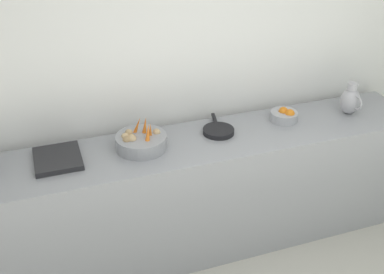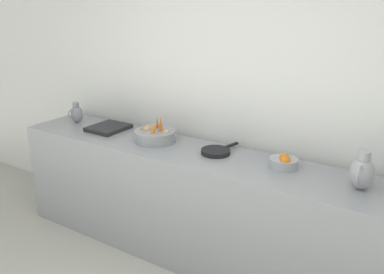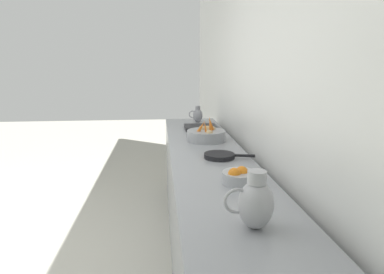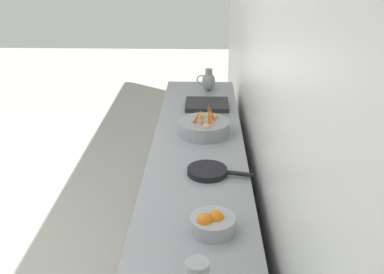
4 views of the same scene
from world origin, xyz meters
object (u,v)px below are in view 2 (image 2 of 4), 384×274
(metal_pitcher_short, at_px, (76,113))
(orange_bowl, at_px, (284,162))
(vegetable_colander, at_px, (155,135))
(skillet_on_counter, at_px, (216,151))
(metal_pitcher_tall, at_px, (362,172))

(metal_pitcher_short, bearing_deg, orange_bowl, 90.20)
(vegetable_colander, relative_size, skillet_on_counter, 0.94)
(orange_bowl, xyz_separation_m, metal_pitcher_tall, (0.06, 0.53, 0.07))
(metal_pitcher_short, bearing_deg, vegetable_colander, 88.14)
(skillet_on_counter, bearing_deg, vegetable_colander, -87.62)
(vegetable_colander, distance_m, skillet_on_counter, 0.58)
(vegetable_colander, distance_m, metal_pitcher_short, 0.98)
(skillet_on_counter, bearing_deg, metal_pitcher_tall, 87.57)
(orange_bowl, bearing_deg, metal_pitcher_tall, 83.47)
(metal_pitcher_short, relative_size, skillet_on_counter, 0.53)
(orange_bowl, distance_m, metal_pitcher_tall, 0.54)
(metal_pitcher_tall, bearing_deg, metal_pitcher_short, -91.16)
(vegetable_colander, height_order, metal_pitcher_tall, metal_pitcher_tall)
(vegetable_colander, xyz_separation_m, orange_bowl, (-0.04, 1.12, -0.01))
(orange_bowl, relative_size, metal_pitcher_tall, 0.81)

